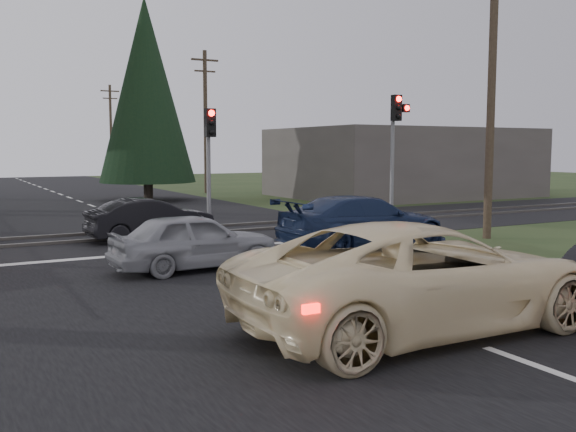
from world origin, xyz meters
TOP-DOWN VIEW (x-y plane):
  - ground at (0.00, 0.00)m, footprint 120.00×120.00m
  - road at (0.00, 10.00)m, footprint 14.00×100.00m
  - rail_corridor at (0.00, 12.00)m, footprint 120.00×8.00m
  - stop_line at (0.00, 8.20)m, footprint 13.00×0.35m
  - rail_near at (0.00, 11.20)m, footprint 120.00×0.12m
  - rail_far at (0.00, 12.80)m, footprint 120.00×0.12m
  - traffic_signal_right at (7.55, 9.47)m, footprint 0.68×0.48m
  - traffic_signal_center at (1.00, 10.68)m, footprint 0.32×0.48m
  - utility_pole_near at (8.50, 6.00)m, footprint 1.80×0.26m
  - utility_pole_mid at (8.50, 30.00)m, footprint 1.80×0.26m
  - utility_pole_far at (8.50, 55.00)m, footprint 1.80×0.26m
  - conifer_tree at (3.50, 26.00)m, footprint 5.20×5.20m
  - building_right at (18.00, 22.00)m, footprint 14.00×10.00m
  - cream_coupe at (-0.20, -1.00)m, footprint 6.11×2.86m
  - silver_car at (-1.49, 5.46)m, footprint 4.02×1.77m
  - blue_sedan at (3.90, 6.28)m, footprint 5.18×2.17m
  - dark_car_far at (-0.93, 10.86)m, footprint 3.97×1.55m

SIDE VIEW (x-z plane):
  - ground at x=0.00m, z-range 0.00..0.00m
  - road at x=0.00m, z-range 0.00..0.01m
  - rail_corridor at x=0.00m, z-range 0.00..0.01m
  - stop_line at x=0.00m, z-range 0.01..0.01m
  - rail_near at x=0.00m, z-range 0.00..0.10m
  - rail_far at x=0.00m, z-range 0.00..0.10m
  - dark_car_far at x=-0.93m, z-range 0.00..1.29m
  - silver_car at x=-1.49m, z-range 0.00..1.35m
  - blue_sedan at x=3.90m, z-range 0.00..1.50m
  - cream_coupe at x=-0.20m, z-range 0.00..1.69m
  - building_right at x=18.00m, z-range 0.00..4.00m
  - traffic_signal_center at x=1.00m, z-range 0.76..4.86m
  - traffic_signal_right at x=7.55m, z-range 0.96..5.66m
  - utility_pole_near at x=8.50m, z-range 0.23..9.23m
  - utility_pole_mid at x=8.50m, z-range 0.23..9.23m
  - utility_pole_far at x=8.50m, z-range 0.23..9.23m
  - conifer_tree at x=3.50m, z-range 0.49..11.49m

